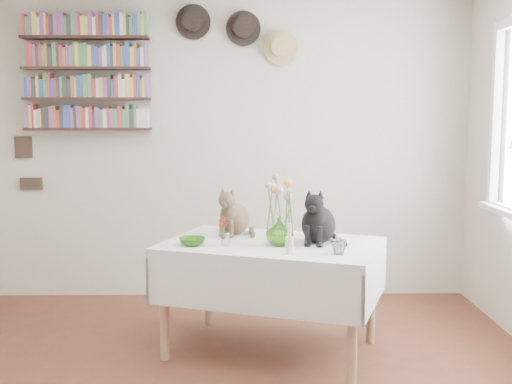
{
  "coord_description": "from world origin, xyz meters",
  "views": [
    {
      "loc": [
        0.16,
        -3.04,
        1.54
      ],
      "look_at": [
        0.23,
        0.85,
        1.05
      ],
      "focal_mm": 45.0,
      "sensor_mm": 36.0,
      "label": 1
    }
  ],
  "objects_px": {
    "tabby_cat": "(234,210)",
    "flower_vase": "(279,231)",
    "bookshelf_unit": "(86,73)",
    "dining_table": "(271,270)",
    "black_cat": "(319,215)"
  },
  "relations": [
    {
      "from": "tabby_cat",
      "to": "bookshelf_unit",
      "type": "xyz_separation_m",
      "value": [
        -1.19,
        0.92,
        0.96
      ]
    },
    {
      "from": "bookshelf_unit",
      "to": "tabby_cat",
      "type": "bearing_deg",
      "value": -37.63
    },
    {
      "from": "dining_table",
      "to": "bookshelf_unit",
      "type": "bearing_deg",
      "value": 139.66
    },
    {
      "from": "bookshelf_unit",
      "to": "dining_table",
      "type": "bearing_deg",
      "value": -40.34
    },
    {
      "from": "flower_vase",
      "to": "black_cat",
      "type": "bearing_deg",
      "value": 19.16
    },
    {
      "from": "bookshelf_unit",
      "to": "black_cat",
      "type": "bearing_deg",
      "value": -35.01
    },
    {
      "from": "tabby_cat",
      "to": "black_cat",
      "type": "distance_m",
      "value": 0.61
    },
    {
      "from": "black_cat",
      "to": "flower_vase",
      "type": "bearing_deg",
      "value": -141.98
    },
    {
      "from": "flower_vase",
      "to": "bookshelf_unit",
      "type": "distance_m",
      "value": 2.22
    },
    {
      "from": "tabby_cat",
      "to": "flower_vase",
      "type": "xyz_separation_m",
      "value": [
        0.28,
        -0.38,
        -0.08
      ]
    },
    {
      "from": "tabby_cat",
      "to": "flower_vase",
      "type": "relative_size",
      "value": 1.9
    },
    {
      "from": "dining_table",
      "to": "tabby_cat",
      "type": "xyz_separation_m",
      "value": [
        -0.24,
        0.3,
        0.34
      ]
    },
    {
      "from": "black_cat",
      "to": "bookshelf_unit",
      "type": "xyz_separation_m",
      "value": [
        -1.73,
        1.21,
        0.95
      ]
    },
    {
      "from": "dining_table",
      "to": "flower_vase",
      "type": "height_order",
      "value": "flower_vase"
    },
    {
      "from": "tabby_cat",
      "to": "dining_table",
      "type": "bearing_deg",
      "value": -27.44
    }
  ]
}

